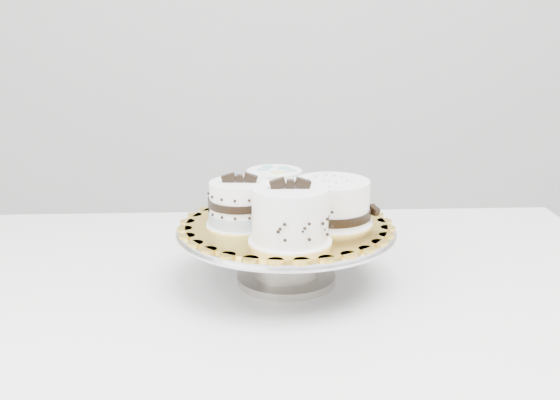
{
  "coord_description": "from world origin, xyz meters",
  "views": [
    {
      "loc": [
        -0.2,
        -0.81,
        1.19
      ],
      "look_at": [
        -0.07,
        0.25,
        0.88
      ],
      "focal_mm": 45.0,
      "sensor_mm": 36.0,
      "label": 1
    }
  ],
  "objects": [
    {
      "name": "cake_stand",
      "position": [
        -0.06,
        0.23,
        0.81
      ],
      "size": [
        0.35,
        0.35,
        0.09
      ],
      "color": "gray",
      "rests_on": "table"
    },
    {
      "name": "table",
      "position": [
        -0.11,
        0.21,
        0.68
      ],
      "size": [
        1.33,
        0.94,
        0.75
      ],
      "rotation": [
        0.0,
        0.0,
        -0.08
      ],
      "color": "white",
      "rests_on": "floor"
    },
    {
      "name": "cake_ribbon",
      "position": [
        0.01,
        0.23,
        0.88
      ],
      "size": [
        0.16,
        0.16,
        0.07
      ],
      "rotation": [
        0.0,
        0.0,
        0.4
      ],
      "color": "white",
      "rests_on": "cake_board"
    },
    {
      "name": "cake_board",
      "position": [
        -0.06,
        0.23,
        0.85
      ],
      "size": [
        0.35,
        0.35,
        0.0
      ],
      "primitive_type": "cylinder",
      "rotation": [
        0.0,
        0.0,
        -0.1
      ],
      "color": "gold",
      "rests_on": "cake_stand"
    },
    {
      "name": "cake_swirl",
      "position": [
        -0.07,
        0.15,
        0.89
      ],
      "size": [
        0.12,
        0.12,
        0.1
      ],
      "rotation": [
        0.0,
        0.0,
        -0.1
      ],
      "color": "white",
      "rests_on": "cake_board"
    },
    {
      "name": "cake_banded",
      "position": [
        -0.14,
        0.24,
        0.88
      ],
      "size": [
        0.11,
        0.11,
        0.09
      ],
      "rotation": [
        0.0,
        0.0,
        -0.15
      ],
      "color": "white",
      "rests_on": "cake_board"
    },
    {
      "name": "cake_dots",
      "position": [
        -0.07,
        0.32,
        0.88
      ],
      "size": [
        0.12,
        0.12,
        0.07
      ],
      "rotation": [
        0.0,
        0.0,
        -0.37
      ],
      "color": "white",
      "rests_on": "cake_board"
    }
  ]
}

